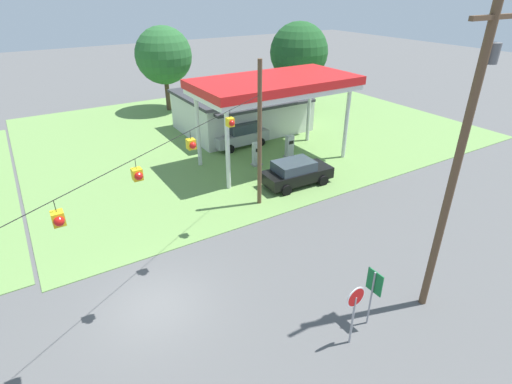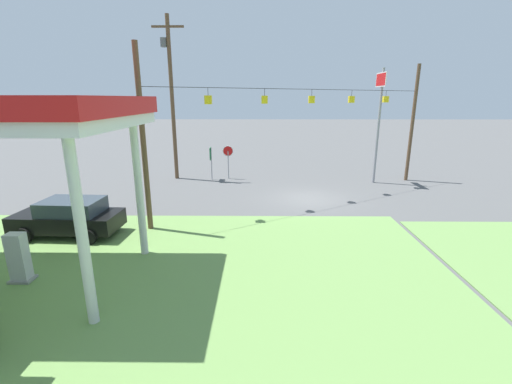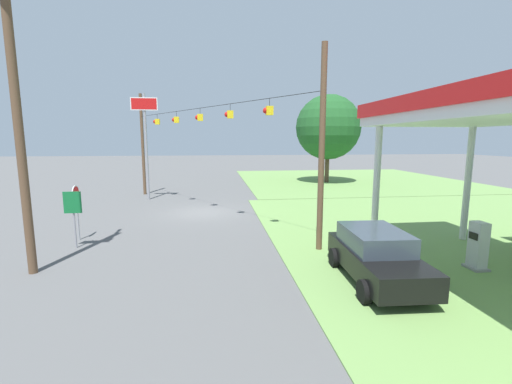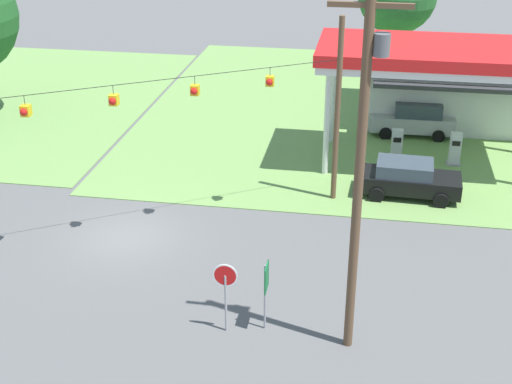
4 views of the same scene
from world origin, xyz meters
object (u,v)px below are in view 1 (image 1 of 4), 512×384
Objects in this scene: fuel_pump_near at (257,155)px; utility_pole_main at (459,157)px; route_sign at (373,287)px; fuel_pump_far at (289,147)px; gas_station_canopy at (275,86)px; car_at_pumps_rear at (240,134)px; tree_far_back at (299,52)px; car_at_pumps_front at (296,172)px; tree_behind_station at (164,56)px; gas_station_store at (242,110)px; stop_sign_roadside at (355,304)px.

fuel_pump_near is 0.15× the size of utility_pole_main.
route_sign is at bearing 172.00° from utility_pole_main.
fuel_pump_far is (2.83, 0.00, 0.00)m from fuel_pump_near.
gas_station_canopy is 16.30m from route_sign.
car_at_pumps_rear is at bearing 82.61° from utility_pole_main.
tree_far_back is (10.31, 6.34, 4.58)m from car_at_pumps_rear.
tree_far_back reaches higher than car_at_pumps_front.
fuel_pump_far is at bearing 61.93° from car_at_pumps_front.
fuel_pump_far is at bearing 73.93° from utility_pole_main.
car_at_pumps_rear is (0.93, 3.95, 0.16)m from fuel_pump_near.
gas_station_canopy is 5.97m from car_at_pumps_rear.
car_at_pumps_rear is at bearing 74.50° from route_sign.
gas_station_canopy reaches higher than car_at_pumps_rear.
gas_station_canopy is 16.74m from tree_behind_station.
tree_far_back is (8.10, 2.83, 3.84)m from gas_station_store.
tree_far_back reaches higher than gas_station_canopy.
fuel_pump_far is 0.68× the size of stop_sign_roadside.
stop_sign_roadside is (-5.52, -15.15, 1.00)m from fuel_pump_near.
fuel_pump_near is 1.00× the size of fuel_pump_far.
route_sign is (1.25, 0.33, -0.10)m from stop_sign_roadside.
route_sign is at bearing -165.17° from stop_sign_roadside.
tree_far_back reaches higher than gas_station_store.
fuel_pump_near is at bearing 73.91° from route_sign.
tree_behind_station is at bearing -99.54° from stop_sign_roadside.
gas_station_store is at bearing 79.56° from car_at_pumps_front.
utility_pole_main reaches higher than car_at_pumps_front.
tree_behind_station reaches higher than gas_station_canopy.
gas_station_canopy is at bearing 179.94° from fuel_pump_far.
car_at_pumps_rear is 1.89× the size of route_sign.
fuel_pump_near is 2.83m from fuel_pump_far.
route_sign is at bearing -108.42° from gas_station_store.
utility_pole_main is (-2.97, -15.20, 0.90)m from gas_station_canopy.
car_at_pumps_front is at bearing -103.18° from gas_station_store.
fuel_pump_near is 17.27m from tree_behind_station.
utility_pole_main reaches higher than fuel_pump_near.
fuel_pump_far is 14.12m from tree_far_back.
gas_station_canopy is 4.83m from fuel_pump_far.
gas_station_canopy is at bearing -84.55° from tree_behind_station.
car_at_pumps_rear reaches higher than car_at_pumps_front.
route_sign is 31.96m from tree_behind_station.
fuel_pump_near is at bearing 180.00° from fuel_pump_far.
tree_behind_station is at bearing 90.60° from fuel_pump_near.
car_at_pumps_rear is at bearing -122.26° from gas_station_store.
gas_station_canopy reaches higher than stop_sign_roadside.
gas_station_store is at bearing 76.92° from gas_station_canopy.
tree_behind_station is (-0.17, 16.66, 4.53)m from fuel_pump_near.
gas_station_canopy is 1.36× the size of tree_behind_station.
car_at_pumps_front is 1.00× the size of car_at_pumps_rear.
stop_sign_roadside is at bearing -123.38° from tree_far_back.
route_sign is at bearing -106.09° from fuel_pump_near.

